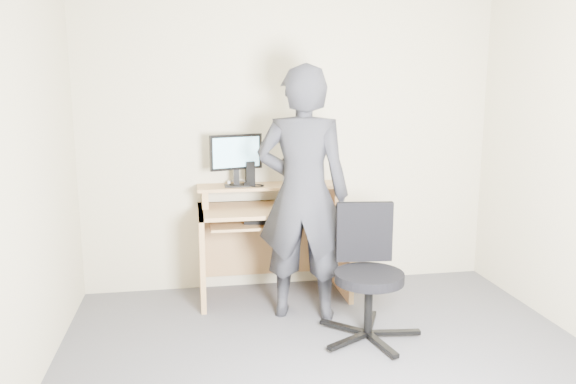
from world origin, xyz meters
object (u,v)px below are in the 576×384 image
object	(u,v)px
monitor	(236,155)
person	(303,194)
desk	(272,229)
office_chair	(367,267)

from	to	relation	value
monitor	person	bearing A→B (deg)	-69.80
monitor	person	size ratio (longest dim) A/B	0.23
desk	monitor	distance (m)	0.68
office_chair	person	size ratio (longest dim) A/B	0.48
desk	office_chair	bearing A→B (deg)	-59.76
person	monitor	bearing A→B (deg)	-33.37
monitor	person	distance (m)	0.73
desk	person	world-z (taller)	person
person	office_chair	bearing A→B (deg)	150.03
desk	office_chair	world-z (taller)	office_chair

